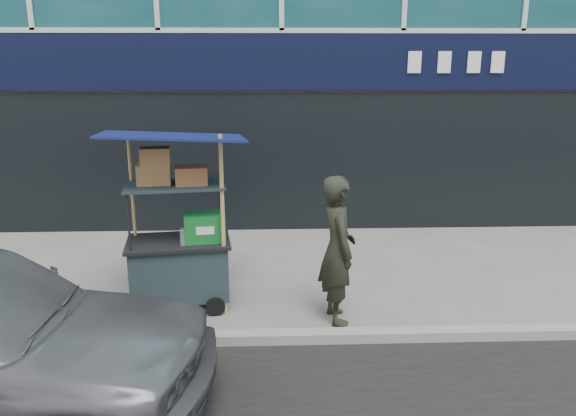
{
  "coord_description": "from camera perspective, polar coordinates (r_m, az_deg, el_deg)",
  "views": [
    {
      "loc": [
        -0.26,
        -5.7,
        3.02
      ],
      "look_at": [
        0.0,
        1.2,
        1.13
      ],
      "focal_mm": 35.0,
      "sensor_mm": 36.0,
      "label": 1
    }
  ],
  "objects": [
    {
      "name": "vendor_man",
      "position": [
        6.45,
        5.06,
        -4.24
      ],
      "size": [
        0.51,
        0.69,
        1.73
      ],
      "primitive_type": "imported",
      "rotation": [
        0.0,
        0.0,
        1.73
      ],
      "color": "black",
      "rests_on": "ground"
    },
    {
      "name": "ground",
      "position": [
        6.45,
        0.38,
        -12.59
      ],
      "size": [
        80.0,
        80.0,
        0.0
      ],
      "primitive_type": "plane",
      "color": "slate",
      "rests_on": "ground"
    },
    {
      "name": "curb",
      "position": [
        6.25,
        0.47,
        -12.96
      ],
      "size": [
        80.0,
        0.18,
        0.12
      ],
      "primitive_type": "cube",
      "color": "gray",
      "rests_on": "ground"
    },
    {
      "name": "vendor_cart",
      "position": [
        6.93,
        -10.92,
        -3.88
      ],
      "size": [
        1.78,
        1.36,
        2.21
      ],
      "rotation": [
        0.0,
        0.0,
        0.13
      ],
      "color": "#19282C",
      "rests_on": "ground"
    }
  ]
}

